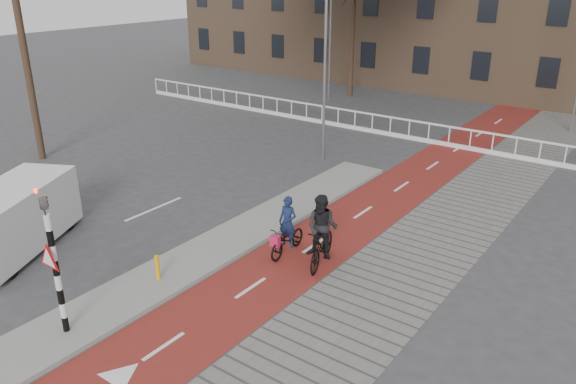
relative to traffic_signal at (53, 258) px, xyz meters
The scene contains 14 objects.
ground 2.90m from the traffic_signal, 73.47° to the left, with size 120.00×120.00×0.00m, color #38383A.
bike_lane 12.36m from the traffic_signal, 80.09° to the left, with size 2.50×60.00×0.01m, color maroon.
sidewalk 13.13m from the traffic_signal, 67.82° to the left, with size 3.00×60.00×0.01m, color slate.
curb_island 6.32m from the traffic_signal, 90.95° to the left, with size 1.80×16.00×0.12m, color gray.
traffic_signal is the anchor object (origin of this frame).
bollard 3.19m from the traffic_signal, 90.85° to the left, with size 0.12×0.12×0.68m, color #E9A30C.
cyclist_near 6.52m from the traffic_signal, 74.01° to the left, with size 0.70×1.71×1.77m.
cyclist_far 6.90m from the traffic_signal, 64.68° to the left, with size 1.06×2.03×2.08m.
van 5.19m from the traffic_signal, 161.58° to the left, with size 3.63×4.79×1.92m.
railing 19.60m from the traffic_signal, 103.02° to the left, with size 28.00×0.10×0.99m.
tree_left 14.16m from the traffic_signal, 150.33° to the left, with size 0.29×0.29×9.15m, color #322016.
tree_mid 27.12m from the traffic_signal, 106.54° to the left, with size 0.30×0.30×8.19m, color #322016.
streetlight_near 14.39m from the traffic_signal, 98.63° to the left, with size 0.12×0.12×8.56m, color slate.
streetlight_left 25.93m from the traffic_signal, 108.98° to the left, with size 0.12×0.12×7.06m, color slate.
Camera 1 is at (9.74, -7.63, 7.80)m, focal length 35.00 mm.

